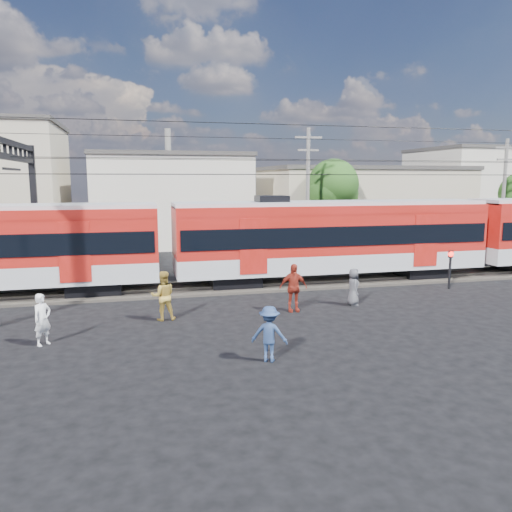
% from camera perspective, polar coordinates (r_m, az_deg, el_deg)
% --- Properties ---
extents(ground, '(120.00, 120.00, 0.00)m').
position_cam_1_polar(ground, '(17.29, 3.64, -9.02)').
color(ground, black).
rests_on(ground, ground).
extents(track_bed, '(70.00, 3.40, 0.12)m').
position_cam_1_polar(track_bed, '(24.77, -1.91, -3.38)').
color(track_bed, '#2D2823').
rests_on(track_bed, ground).
extents(rail_near, '(70.00, 0.12, 0.12)m').
position_cam_1_polar(rail_near, '(24.02, -1.54, -3.47)').
color(rail_near, '#59544C').
rests_on(rail_near, track_bed).
extents(rail_far, '(70.00, 0.12, 0.12)m').
position_cam_1_polar(rail_far, '(25.46, -2.26, -2.77)').
color(rail_far, '#59544C').
rests_on(rail_far, track_bed).
extents(commuter_train, '(50.30, 3.08, 4.17)m').
position_cam_1_polar(commuter_train, '(25.89, 9.09, 2.30)').
color(commuter_train, black).
rests_on(commuter_train, ground).
extents(catenary, '(70.00, 9.30, 7.52)m').
position_cam_1_polar(catenary, '(23.98, -22.84, 7.76)').
color(catenary, black).
rests_on(catenary, ground).
extents(building_midwest, '(12.24, 12.24, 7.30)m').
position_cam_1_polar(building_midwest, '(42.83, -9.87, 6.49)').
color(building_midwest, beige).
rests_on(building_midwest, ground).
extents(building_mideast, '(16.32, 10.20, 6.30)m').
position_cam_1_polar(building_mideast, '(44.04, 11.80, 5.85)').
color(building_mideast, tan).
rests_on(building_mideast, ground).
extents(building_east, '(10.20, 10.20, 8.30)m').
position_cam_1_polar(building_east, '(54.75, 23.42, 6.90)').
color(building_east, beige).
rests_on(building_east, ground).
extents(utility_pole_mid, '(1.80, 0.24, 8.50)m').
position_cam_1_polar(utility_pole_mid, '(32.60, 5.92, 7.43)').
color(utility_pole_mid, slate).
rests_on(utility_pole_mid, ground).
extents(utility_pole_east, '(1.80, 0.24, 8.00)m').
position_cam_1_polar(utility_pole_east, '(38.81, 26.44, 6.40)').
color(utility_pole_east, slate).
rests_on(utility_pole_east, ground).
extents(tree_near, '(3.82, 3.64, 6.72)m').
position_cam_1_polar(tree_near, '(36.64, 9.02, 7.72)').
color(tree_near, '#382619').
rests_on(tree_near, ground).
extents(pedestrian_a, '(0.72, 0.72, 1.69)m').
position_cam_1_polar(pedestrian_a, '(17.45, -23.23, -6.68)').
color(pedestrian_a, white).
rests_on(pedestrian_a, ground).
extents(pedestrian_b, '(0.93, 0.73, 1.88)m').
position_cam_1_polar(pedestrian_b, '(19.12, -10.57, -4.49)').
color(pedestrian_b, '#B59238').
rests_on(pedestrian_b, ground).
extents(pedestrian_c, '(1.22, 1.00, 1.65)m').
position_cam_1_polar(pedestrian_c, '(14.68, 1.53, -8.89)').
color(pedestrian_c, navy).
rests_on(pedestrian_c, ground).
extents(pedestrian_d, '(1.16, 0.52, 1.95)m').
position_cam_1_polar(pedestrian_d, '(20.07, 4.27, -3.63)').
color(pedestrian_d, maroon).
rests_on(pedestrian_d, ground).
extents(pedestrian_e, '(0.64, 0.85, 1.56)m').
position_cam_1_polar(pedestrian_e, '(21.44, 11.07, -3.49)').
color(pedestrian_e, '#47474B').
rests_on(pedestrian_e, ground).
extents(crossing_signal, '(0.27, 0.27, 1.88)m').
position_cam_1_polar(crossing_signal, '(25.81, 21.32, -0.68)').
color(crossing_signal, black).
rests_on(crossing_signal, ground).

